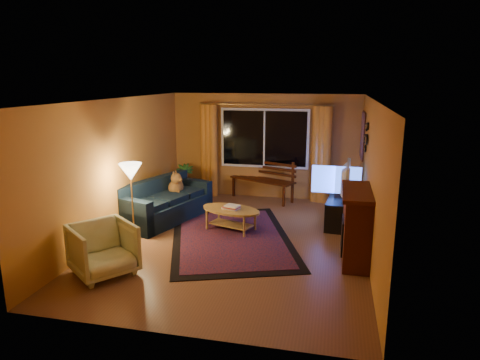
% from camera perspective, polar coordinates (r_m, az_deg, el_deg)
% --- Properties ---
extents(floor, '(4.50, 6.00, 0.02)m').
position_cam_1_polar(floor, '(7.79, -0.49, -8.11)').
color(floor, brown).
rests_on(floor, ground).
extents(ceiling, '(4.50, 6.00, 0.02)m').
position_cam_1_polar(ceiling, '(7.26, -0.53, 10.74)').
color(ceiling, white).
rests_on(ceiling, ground).
extents(wall_back, '(4.50, 0.02, 2.50)m').
position_cam_1_polar(wall_back, '(10.33, 3.30, 4.49)').
color(wall_back, '#BF7A32').
rests_on(wall_back, ground).
extents(wall_left, '(0.02, 6.00, 2.50)m').
position_cam_1_polar(wall_left, '(8.23, -16.03, 1.68)').
color(wall_left, '#BF7A32').
rests_on(wall_left, ground).
extents(wall_right, '(0.02, 6.00, 2.50)m').
position_cam_1_polar(wall_right, '(7.26, 17.13, 0.09)').
color(wall_right, '#BF7A32').
rests_on(wall_right, ground).
extents(window, '(2.00, 0.02, 1.30)m').
position_cam_1_polar(window, '(10.23, 3.25, 5.55)').
color(window, black).
rests_on(window, wall_back).
extents(curtain_rod, '(3.20, 0.03, 0.03)m').
position_cam_1_polar(curtain_rod, '(10.11, 3.27, 10.01)').
color(curtain_rod, '#BF8C3F').
rests_on(curtain_rod, wall_back).
extents(curtain_left, '(0.36, 0.36, 2.24)m').
position_cam_1_polar(curtain_left, '(10.52, -4.11, 3.93)').
color(curtain_left, orange).
rests_on(curtain_left, ground).
extents(curtain_right, '(0.36, 0.36, 2.24)m').
position_cam_1_polar(curtain_right, '(10.09, 10.76, 3.32)').
color(curtain_right, orange).
rests_on(curtain_right, ground).
extents(bench, '(1.66, 1.11, 0.48)m').
position_cam_1_polar(bench, '(10.28, 2.97, -1.28)').
color(bench, '#351104').
rests_on(bench, ground).
extents(potted_plant, '(0.56, 0.56, 0.81)m').
position_cam_1_polar(potted_plant, '(10.52, -7.43, -0.12)').
color(potted_plant, '#235B1E').
rests_on(potted_plant, ground).
extents(sofa, '(1.50, 2.23, 0.83)m').
position_cam_1_polar(sofa, '(8.87, -9.86, -2.69)').
color(sofa, black).
rests_on(sofa, ground).
extents(dog, '(0.47, 0.54, 0.49)m').
position_cam_1_polar(dog, '(9.21, -8.54, -0.51)').
color(dog, '#93602F').
rests_on(dog, sofa).
extents(armchair, '(1.13, 1.14, 0.86)m').
position_cam_1_polar(armchair, '(6.68, -17.81, -8.49)').
color(armchair, beige).
rests_on(armchair, ground).
extents(floor_lamp, '(0.26, 0.26, 1.40)m').
position_cam_1_polar(floor_lamp, '(7.84, -14.16, -2.92)').
color(floor_lamp, '#BF8C3F').
rests_on(floor_lamp, ground).
extents(rug, '(3.08, 3.81, 0.02)m').
position_cam_1_polar(rug, '(7.91, -1.25, -7.60)').
color(rug, maroon).
rests_on(rug, ground).
extents(coffee_table, '(1.49, 1.49, 0.43)m').
position_cam_1_polar(coffee_table, '(8.21, -1.21, -5.28)').
color(coffee_table, '#B9883C').
rests_on(coffee_table, ground).
extents(tv_console, '(0.57, 1.36, 0.55)m').
position_cam_1_polar(tv_console, '(8.80, 13.15, -3.94)').
color(tv_console, black).
rests_on(tv_console, ground).
extents(television, '(0.20, 1.20, 0.69)m').
position_cam_1_polar(television, '(8.64, 13.36, -0.01)').
color(television, black).
rests_on(television, tv_console).
extents(fireplace, '(0.40, 1.20, 1.10)m').
position_cam_1_polar(fireplace, '(7.06, 15.27, -6.10)').
color(fireplace, maroon).
rests_on(fireplace, ground).
extents(mirror_cluster, '(0.06, 0.60, 0.56)m').
position_cam_1_polar(mirror_cluster, '(8.44, 16.42, 5.74)').
color(mirror_cluster, black).
rests_on(mirror_cluster, wall_right).
extents(painting, '(0.04, 0.76, 0.96)m').
position_cam_1_polar(painting, '(9.60, 16.02, 5.73)').
color(painting, '#CE5315').
rests_on(painting, wall_right).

